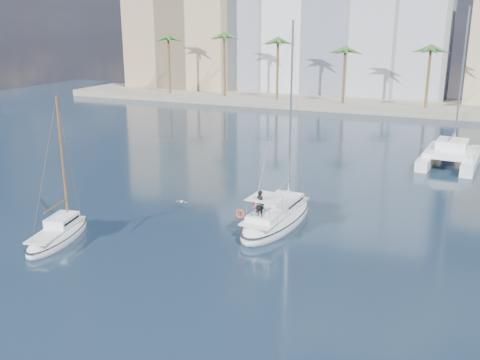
% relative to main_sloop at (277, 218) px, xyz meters
% --- Properties ---
extents(ground, '(160.00, 160.00, 0.00)m').
position_rel_main_sloop_xyz_m(ground, '(-1.27, -2.93, -0.49)').
color(ground, black).
rests_on(ground, ground).
extents(quay, '(120.00, 14.00, 1.20)m').
position_rel_main_sloop_xyz_m(quay, '(-1.27, 58.07, 0.11)').
color(quay, gray).
rests_on(quay, ground).
extents(building_modern, '(42.00, 16.00, 28.00)m').
position_rel_main_sloop_xyz_m(building_modern, '(-13.27, 70.07, 13.51)').
color(building_modern, silver).
rests_on(building_modern, ground).
extents(building_tan_left, '(22.00, 14.00, 22.00)m').
position_rel_main_sloop_xyz_m(building_tan_left, '(-43.27, 66.07, 10.51)').
color(building_tan_left, tan).
rests_on(building_tan_left, ground).
extents(palm_left, '(3.60, 3.60, 12.30)m').
position_rel_main_sloop_xyz_m(palm_left, '(-35.27, 54.07, 9.79)').
color(palm_left, brown).
rests_on(palm_left, ground).
extents(palm_centre, '(3.60, 3.60, 12.30)m').
position_rel_main_sloop_xyz_m(palm_centre, '(-1.27, 54.07, 9.79)').
color(palm_centre, brown).
rests_on(palm_centre, ground).
extents(main_sloop, '(3.90, 10.27, 14.95)m').
position_rel_main_sloop_xyz_m(main_sloop, '(0.00, 0.00, 0.00)').
color(main_sloop, silver).
rests_on(main_sloop, ground).
extents(small_sloop, '(3.56, 7.29, 10.05)m').
position_rel_main_sloop_xyz_m(small_sloop, '(-12.44, -8.63, -0.10)').
color(small_sloop, silver).
rests_on(small_sloop, ground).
extents(catamaran, '(6.17, 11.00, 15.62)m').
position_rel_main_sloop_xyz_m(catamaran, '(10.72, 23.50, 0.62)').
color(catamaran, silver).
rests_on(catamaran, ground).
extents(seagull, '(0.98, 0.42, 0.18)m').
position_rel_main_sloop_xyz_m(seagull, '(-7.92, 0.12, 0.12)').
color(seagull, silver).
rests_on(seagull, ground).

